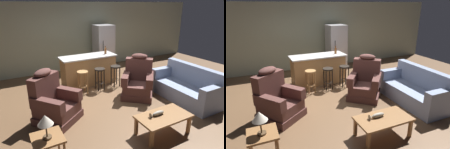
{
  "view_description": "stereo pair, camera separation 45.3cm",
  "coord_description": "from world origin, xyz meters",
  "views": [
    {
      "loc": [
        -2.39,
        -4.46,
        2.53
      ],
      "look_at": [
        0.07,
        -0.1,
        0.75
      ],
      "focal_mm": 32.0,
      "sensor_mm": 36.0,
      "label": 1
    },
    {
      "loc": [
        -1.99,
        -4.67,
        2.53
      ],
      "look_at": [
        0.07,
        -0.1,
        0.75
      ],
      "focal_mm": 32.0,
      "sensor_mm": 36.0,
      "label": 2
    }
  ],
  "objects": [
    {
      "name": "refrigerator",
      "position": [
        1.18,
        2.55,
        0.88
      ],
      "size": [
        0.7,
        0.69,
        1.76
      ],
      "color": "#B7B7BC",
      "rests_on": "ground_plane"
    },
    {
      "name": "bar_stool_left",
      "position": [
        -0.46,
        0.72,
        0.47
      ],
      "size": [
        0.32,
        0.32,
        0.68
      ],
      "color": "#A87A47",
      "rests_on": "ground_plane"
    },
    {
      "name": "fish_figurine",
      "position": [
        0.1,
        -1.87,
        0.46
      ],
      "size": [
        0.34,
        0.1,
        0.1
      ],
      "color": "#4C3823",
      "rests_on": "coffee_table"
    },
    {
      "name": "end_table",
      "position": [
        -1.99,
        -1.69,
        0.46
      ],
      "size": [
        0.48,
        0.48,
        0.56
      ],
      "color": "olive",
      "rests_on": "ground_plane"
    },
    {
      "name": "couch",
      "position": [
        1.9,
        -1.05,
        0.34
      ],
      "size": [
        0.86,
        1.91,
        0.94
      ],
      "rotation": [
        0.0,
        0.0,
        3.13
      ],
      "color": "#8493B2",
      "rests_on": "ground_plane"
    },
    {
      "name": "recliner_near_lamp",
      "position": [
        -1.56,
        -0.33,
        0.42
      ],
      "size": [
        1.18,
        1.18,
        1.2
      ],
      "rotation": [
        0.0,
        0.0,
        -0.92
      ],
      "color": "brown",
      "rests_on": "ground_plane"
    },
    {
      "name": "bottle_tall_green",
      "position": [
        0.62,
        1.32,
        1.05
      ],
      "size": [
        0.08,
        0.08,
        0.27
      ],
      "color": "brown",
      "rests_on": "kitchen_island"
    },
    {
      "name": "recliner_near_island",
      "position": [
        0.86,
        -0.21,
        0.42
      ],
      "size": [
        1.18,
        1.18,
        1.2
      ],
      "rotation": [
        0.0,
        0.0,
        4.0
      ],
      "color": "brown",
      "rests_on": "ground_plane"
    },
    {
      "name": "bar_stool_right",
      "position": [
        0.66,
        0.72,
        0.47
      ],
      "size": [
        0.32,
        0.32,
        0.68
      ],
      "color": "black",
      "rests_on": "ground_plane"
    },
    {
      "name": "coffee_table",
      "position": [
        0.22,
        -1.93,
        0.36
      ],
      "size": [
        1.1,
        0.6,
        0.42
      ],
      "color": "olive",
      "rests_on": "ground_plane"
    },
    {
      "name": "kitchen_island",
      "position": [
        0.0,
        1.35,
        0.48
      ],
      "size": [
        1.8,
        0.7,
        0.95
      ],
      "color": "#AD7F4C",
      "rests_on": "ground_plane"
    },
    {
      "name": "table_lamp",
      "position": [
        -2.0,
        -1.71,
        0.87
      ],
      "size": [
        0.24,
        0.24,
        0.41
      ],
      "color": "#4C3823",
      "rests_on": "end_table"
    },
    {
      "name": "bar_stool_middle",
      "position": [
        0.1,
        0.72,
        0.47
      ],
      "size": [
        0.32,
        0.32,
        0.68
      ],
      "color": "black",
      "rests_on": "ground_plane"
    },
    {
      "name": "back_wall",
      "position": [
        0.0,
        3.12,
        1.3
      ],
      "size": [
        12.0,
        0.05,
        2.6
      ],
      "color": "#9EA88E",
      "rests_on": "ground_plane"
    },
    {
      "name": "ground_plane",
      "position": [
        0.0,
        0.0,
        0.0
      ],
      "size": [
        12.0,
        12.0,
        0.0
      ],
      "color": "brown"
    }
  ]
}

